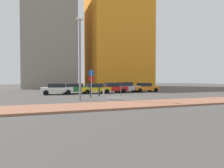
% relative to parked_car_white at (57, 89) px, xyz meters
% --- Properties ---
extents(ground_plane, '(120.00, 120.00, 0.00)m').
position_rel_parked_car_white_xyz_m(ground_plane, '(6.03, -6.36, -0.76)').
color(ground_plane, '#4C4947').
extents(sidewalk_brick, '(40.00, 3.69, 0.14)m').
position_rel_parked_car_white_xyz_m(sidewalk_brick, '(6.03, -12.69, -0.69)').
color(sidewalk_brick, '#9E664C').
rests_on(sidewalk_brick, ground).
extents(parked_car_white, '(4.14, 2.13, 1.44)m').
position_rel_parked_car_white_xyz_m(parked_car_white, '(0.00, 0.00, 0.00)').
color(parked_car_white, white).
rests_on(parked_car_white, ground).
extents(parked_car_green, '(4.38, 2.11, 1.42)m').
position_rel_parked_car_white_xyz_m(parked_car_green, '(2.54, 0.73, -0.01)').
color(parked_car_green, '#237238').
rests_on(parked_car_green, ground).
extents(parked_car_yellow, '(4.27, 2.26, 1.41)m').
position_rel_parked_car_white_xyz_m(parked_car_yellow, '(5.21, 0.14, -0.02)').
color(parked_car_yellow, gold).
rests_on(parked_car_yellow, ground).
extents(parked_car_red, '(4.35, 1.88, 1.50)m').
position_rel_parked_car_white_xyz_m(parked_car_red, '(7.90, 0.40, 0.01)').
color(parked_car_red, red).
rests_on(parked_car_red, ground).
extents(parked_car_silver, '(4.31, 1.95, 1.55)m').
position_rel_parked_car_white_xyz_m(parked_car_silver, '(10.28, 0.74, 0.03)').
color(parked_car_silver, '#B7BABF').
rests_on(parked_car_silver, ground).
extents(parked_car_orange, '(4.15, 2.11, 1.42)m').
position_rel_parked_car_white_xyz_m(parked_car_orange, '(13.37, 0.51, -0.03)').
color(parked_car_orange, orange).
rests_on(parked_car_orange, ground).
extents(parking_sign_post, '(0.59, 0.19, 2.97)m').
position_rel_parked_car_white_xyz_m(parking_sign_post, '(3.04, -7.10, 1.11)').
color(parking_sign_post, gray).
rests_on(parking_sign_post, ground).
extents(parking_meter, '(0.18, 0.14, 1.52)m').
position_rel_parked_car_white_xyz_m(parking_meter, '(6.96, -5.32, 0.22)').
color(parking_meter, '#4C4C51').
rests_on(parking_meter, ground).
extents(street_lamp, '(0.70, 0.36, 7.87)m').
position_rel_parked_car_white_xyz_m(street_lamp, '(1.73, -8.04, 3.81)').
color(street_lamp, gray).
rests_on(street_lamp, ground).
extents(traffic_bollard_near, '(0.16, 0.16, 1.10)m').
position_rel_parked_car_white_xyz_m(traffic_bollard_near, '(4.67, -4.03, -0.21)').
color(traffic_bollard_near, black).
rests_on(traffic_bollard_near, ground).
extents(traffic_bollard_mid, '(0.14, 0.14, 1.01)m').
position_rel_parked_car_white_xyz_m(traffic_bollard_mid, '(3.40, -5.08, -0.25)').
color(traffic_bollard_mid, black).
rests_on(traffic_bollard_mid, ground).
extents(traffic_bollard_far, '(0.17, 0.17, 1.03)m').
position_rel_parked_car_white_xyz_m(traffic_bollard_far, '(4.20, -7.59, -0.25)').
color(traffic_bollard_far, '#B7B7BC').
rests_on(traffic_bollard_far, ground).
extents(building_colorful_midrise, '(14.28, 14.22, 29.78)m').
position_rel_parked_car_white_xyz_m(building_colorful_midrise, '(15.84, 20.02, 14.13)').
color(building_colorful_midrise, orange).
rests_on(building_colorful_midrise, ground).
extents(building_under_construction, '(11.42, 14.47, 24.32)m').
position_rel_parked_car_white_xyz_m(building_under_construction, '(-0.55, 22.55, 11.40)').
color(building_under_construction, gray).
rests_on(building_under_construction, ground).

